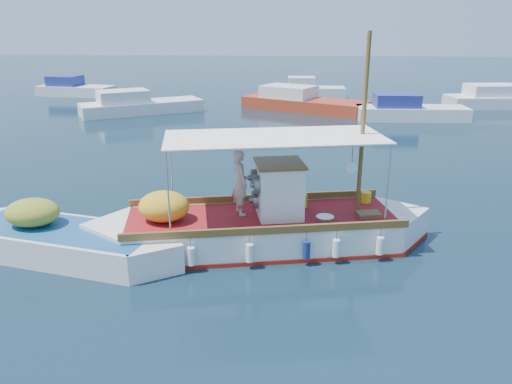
{
  "coord_description": "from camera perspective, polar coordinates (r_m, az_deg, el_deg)",
  "views": [
    {
      "loc": [
        0.3,
        -13.08,
        5.83
      ],
      "look_at": [
        -0.69,
        0.0,
        1.34
      ],
      "focal_mm": 35.0,
      "sensor_mm": 36.0,
      "label": 1
    }
  ],
  "objects": [
    {
      "name": "ground",
      "position": [
        14.33,
        2.77,
        -5.15
      ],
      "size": [
        160.0,
        160.0,
        0.0
      ],
      "primitive_type": "plane",
      "color": "black",
      "rests_on": "ground"
    },
    {
      "name": "fishing_caique",
      "position": [
        13.6,
        0.39,
        -4.11
      ],
      "size": [
        9.35,
        3.9,
        5.82
      ],
      "rotation": [
        0.0,
        0.0,
        0.2
      ],
      "color": "white",
      "rests_on": "ground"
    },
    {
      "name": "dinghy",
      "position": [
        14.07,
        -21.32,
        -5.4
      ],
      "size": [
        6.72,
        2.98,
        1.68
      ],
      "rotation": [
        0.0,
        0.0,
        -0.22
      ],
      "color": "white",
      "rests_on": "ground"
    },
    {
      "name": "bg_boat_nw",
      "position": [
        34.55,
        -13.32,
        9.51
      ],
      "size": [
        8.03,
        6.11,
        1.8
      ],
      "rotation": [
        0.0,
        0.0,
        0.54
      ],
      "color": "silver",
      "rests_on": "ground"
    },
    {
      "name": "bg_boat_n",
      "position": [
        35.27,
        5.17,
        10.12
      ],
      "size": [
        8.98,
        6.48,
        1.8
      ],
      "rotation": [
        0.0,
        0.0,
        -0.48
      ],
      "color": "#A7331B",
      "rests_on": "ground"
    },
    {
      "name": "bg_boat_ne",
      "position": [
        33.03,
        17.01,
        8.78
      ],
      "size": [
        6.83,
        2.46,
        1.8
      ],
      "rotation": [
        0.0,
        0.0,
        0.04
      ],
      "color": "silver",
      "rests_on": "ground"
    },
    {
      "name": "bg_boat_e",
      "position": [
        40.61,
        26.63,
        9.38
      ],
      "size": [
        9.09,
        3.69,
        1.8
      ],
      "rotation": [
        0.0,
        0.0,
        0.13
      ],
      "color": "silver",
      "rests_on": "ground"
    },
    {
      "name": "bg_boat_far_w",
      "position": [
        44.89,
        -20.1,
        10.95
      ],
      "size": [
        6.43,
        3.17,
        1.8
      ],
      "rotation": [
        0.0,
        0.0,
        -0.15
      ],
      "color": "silver",
      "rests_on": "ground"
    },
    {
      "name": "bg_boat_far_n",
      "position": [
        41.6,
        6.09,
        11.42
      ],
      "size": [
        5.43,
        2.12,
        1.8
      ],
      "rotation": [
        0.0,
        0.0,
        0.02
      ],
      "color": "silver",
      "rests_on": "ground"
    }
  ]
}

